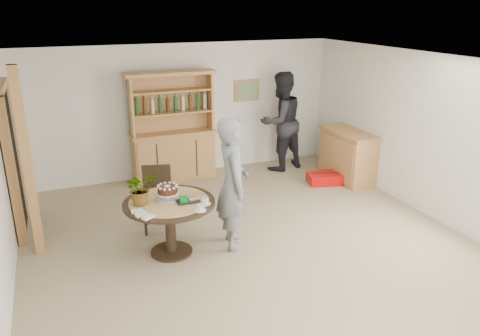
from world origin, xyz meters
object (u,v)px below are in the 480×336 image
(sideboard, at_px, (347,155))
(red_suitcase, at_px, (324,178))
(teen_boy, at_px, (233,184))
(dining_table, at_px, (170,212))
(adult_person, at_px, (281,122))
(hutch, at_px, (173,144))
(dining_chair, at_px, (157,194))

(sideboard, distance_m, red_suitcase, 0.64)
(sideboard, xyz_separation_m, teen_boy, (-2.95, -1.60, 0.43))
(dining_table, distance_m, teen_boy, 0.91)
(adult_person, bearing_deg, teen_boy, 38.20)
(hutch, bearing_deg, dining_table, -105.53)
(hutch, height_order, red_suitcase, hutch)
(sideboard, xyz_separation_m, dining_table, (-3.80, -1.50, 0.13))
(adult_person, relative_size, red_suitcase, 2.87)
(dining_table, bearing_deg, sideboard, 21.56)
(dining_chair, xyz_separation_m, red_suitcase, (3.26, 0.60, -0.43))
(teen_boy, bearing_deg, dining_chair, 53.27)
(dining_table, relative_size, red_suitcase, 1.76)
(red_suitcase, bearing_deg, sideboard, 22.19)
(dining_chair, relative_size, red_suitcase, 1.39)
(sideboard, distance_m, dining_chair, 3.84)
(dining_table, relative_size, dining_chair, 1.27)
(sideboard, relative_size, dining_table, 1.05)
(dining_table, height_order, dining_chair, dining_chair)
(hutch, height_order, dining_table, hutch)
(hutch, relative_size, adult_person, 1.04)
(hutch, relative_size, dining_chair, 2.16)
(teen_boy, bearing_deg, sideboard, -50.09)
(hutch, relative_size, teen_boy, 1.12)
(hutch, xyz_separation_m, red_suitcase, (2.52, -1.31, -0.59))
(dining_table, height_order, red_suitcase, dining_table)
(teen_boy, relative_size, red_suitcase, 2.66)
(dining_table, bearing_deg, dining_chair, 88.64)
(dining_table, xyz_separation_m, adult_person, (2.89, 2.50, 0.37))
(adult_person, distance_m, red_suitcase, 1.44)
(adult_person, bearing_deg, dining_table, 27.19)
(sideboard, bearing_deg, hutch, 157.79)
(sideboard, bearing_deg, adult_person, 132.30)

